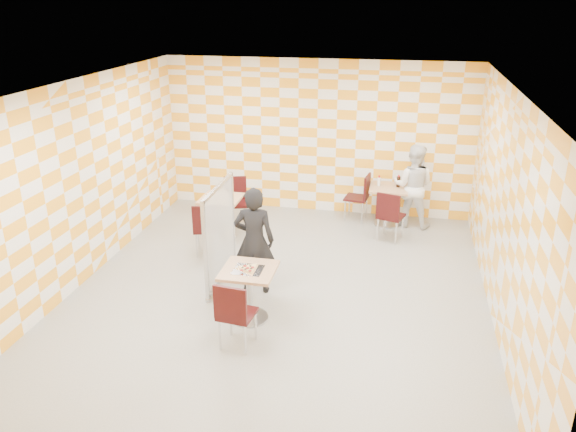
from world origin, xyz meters
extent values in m
plane|color=#989892|center=(0.00, 0.00, 0.00)|extent=(7.00, 7.00, 0.00)
plane|color=white|center=(0.00, 0.00, 3.00)|extent=(7.00, 7.00, 0.00)
plane|color=white|center=(0.00, 3.50, 1.50)|extent=(6.00, 0.00, 6.00)
plane|color=white|center=(-3.00, 0.00, 1.50)|extent=(0.00, 7.00, 7.00)
plane|color=white|center=(3.00, 0.00, 1.50)|extent=(0.00, 7.00, 7.00)
cube|color=tan|center=(-0.23, -0.77, 0.73)|extent=(0.70, 0.70, 0.04)
cylinder|color=#A5A5AA|center=(-0.23, -0.77, 0.37)|extent=(0.08, 0.08, 0.70)
cylinder|color=#A5A5AA|center=(-0.23, -0.77, 0.01)|extent=(0.50, 0.50, 0.03)
cube|color=tan|center=(1.45, 3.00, 0.73)|extent=(0.70, 0.70, 0.04)
cylinder|color=#A5A5AA|center=(1.45, 3.00, 0.37)|extent=(0.08, 0.08, 0.70)
cylinder|color=#A5A5AA|center=(1.45, 3.00, 0.01)|extent=(0.50, 0.50, 0.03)
cube|color=tan|center=(-1.45, 1.80, 0.73)|extent=(0.70, 0.70, 0.04)
cylinder|color=#A5A5AA|center=(-1.45, 1.80, 0.37)|extent=(0.08, 0.08, 0.70)
cylinder|color=#A5A5AA|center=(-1.45, 1.80, 0.01)|extent=(0.50, 0.50, 0.03)
cube|color=black|center=(-0.21, -1.40, 0.45)|extent=(0.46, 0.46, 0.04)
cube|color=black|center=(-0.23, -1.60, 0.70)|extent=(0.42, 0.09, 0.45)
cylinder|color=silver|center=(-0.02, -1.25, 0.21)|extent=(0.03, 0.03, 0.43)
cylinder|color=silver|center=(-0.36, -1.21, 0.21)|extent=(0.03, 0.03, 0.43)
cylinder|color=silver|center=(-0.06, -1.59, 0.21)|extent=(0.03, 0.03, 0.43)
cylinder|color=silver|center=(-0.40, -1.55, 0.21)|extent=(0.03, 0.03, 0.43)
cube|color=black|center=(1.53, 2.28, 0.45)|extent=(0.53, 0.53, 0.04)
cube|color=black|center=(1.47, 2.09, 0.70)|extent=(0.41, 0.17, 0.45)
cylinder|color=silver|center=(1.75, 2.39, 0.21)|extent=(0.03, 0.03, 0.43)
cylinder|color=silver|center=(1.42, 2.50, 0.21)|extent=(0.03, 0.03, 0.43)
cylinder|color=silver|center=(1.64, 2.07, 0.21)|extent=(0.03, 0.03, 0.43)
cylinder|color=silver|center=(1.32, 2.17, 0.21)|extent=(0.03, 0.03, 0.43)
cube|color=black|center=(0.84, 3.11, 0.45)|extent=(0.48, 0.48, 0.04)
cube|color=black|center=(1.04, 3.08, 0.70)|extent=(0.10, 0.42, 0.45)
cylinder|color=silver|center=(0.70, 3.31, 0.21)|extent=(0.03, 0.03, 0.43)
cylinder|color=silver|center=(0.65, 2.97, 0.21)|extent=(0.03, 0.03, 0.43)
cylinder|color=silver|center=(1.04, 3.26, 0.21)|extent=(0.03, 0.03, 0.43)
cylinder|color=silver|center=(0.99, 2.92, 0.21)|extent=(0.03, 0.03, 0.43)
cube|color=black|center=(-1.48, 1.09, 0.45)|extent=(0.51, 0.51, 0.04)
cube|color=black|center=(-1.42, 0.90, 0.70)|extent=(0.42, 0.15, 0.45)
cylinder|color=silver|center=(-1.36, 1.30, 0.21)|extent=(0.03, 0.03, 0.43)
cylinder|color=silver|center=(-1.68, 1.21, 0.21)|extent=(0.03, 0.03, 0.43)
cylinder|color=silver|center=(-1.27, 0.97, 0.21)|extent=(0.03, 0.03, 0.43)
cylinder|color=silver|center=(-1.60, 0.88, 0.21)|extent=(0.03, 0.03, 0.43)
cube|color=black|center=(-1.34, 2.33, 0.45)|extent=(0.52, 0.52, 0.04)
cube|color=black|center=(-1.40, 2.52, 0.70)|extent=(0.41, 0.16, 0.45)
cylinder|color=silver|center=(-1.45, 2.11, 0.21)|extent=(0.03, 0.03, 0.43)
cylinder|color=silver|center=(-1.13, 2.21, 0.21)|extent=(0.03, 0.03, 0.43)
cylinder|color=silver|center=(-1.55, 2.44, 0.21)|extent=(0.03, 0.03, 0.43)
cylinder|color=silver|center=(-1.22, 2.54, 0.21)|extent=(0.03, 0.03, 0.43)
cube|color=white|center=(-0.93, 0.18, 0.80)|extent=(0.02, 1.30, 1.40)
cube|color=#B2B2B7|center=(-0.93, 0.18, 1.52)|extent=(0.05, 1.30, 0.05)
cube|color=#B2B2B7|center=(-0.93, 0.18, 0.08)|extent=(0.05, 1.30, 0.05)
cube|color=#B2B2B7|center=(-0.93, -0.47, 0.80)|extent=(0.05, 0.05, 1.50)
cylinder|color=#B2B2B7|center=(-0.93, -0.47, 0.03)|extent=(0.08, 0.08, 0.05)
cube|color=#B2B2B7|center=(-0.93, 0.83, 0.80)|extent=(0.05, 0.05, 1.50)
cylinder|color=#B2B2B7|center=(-0.93, 0.83, 0.03)|extent=(0.08, 0.08, 0.05)
imported|color=black|center=(-0.36, 0.01, 0.81)|extent=(0.62, 0.44, 1.61)
imported|color=white|center=(1.89, 3.05, 0.79)|extent=(0.85, 0.71, 1.57)
cube|color=silver|center=(-0.23, -0.79, 0.75)|extent=(0.38, 0.34, 0.01)
cone|color=tan|center=(-0.23, -0.79, 0.77)|extent=(0.40, 0.40, 0.02)
cone|color=#F2D88C|center=(-0.23, -0.77, 0.78)|extent=(0.33, 0.33, 0.01)
cylinder|color=maroon|center=(-0.29, -0.89, 0.79)|extent=(0.04, 0.04, 0.01)
cylinder|color=maroon|center=(-0.18, -0.88, 0.79)|extent=(0.04, 0.04, 0.01)
cylinder|color=maroon|center=(-0.23, -0.81, 0.79)|extent=(0.04, 0.04, 0.01)
cylinder|color=maroon|center=(-0.28, -0.76, 0.79)|extent=(0.04, 0.04, 0.01)
cylinder|color=maroon|center=(-0.17, -0.78, 0.79)|extent=(0.04, 0.04, 0.01)
torus|color=black|center=(-0.18, -0.82, 0.79)|extent=(0.03, 0.03, 0.01)
torus|color=black|center=(-0.25, -0.85, 0.79)|extent=(0.03, 0.03, 0.01)
torus|color=black|center=(-0.21, -0.75, 0.79)|extent=(0.03, 0.03, 0.01)
torus|color=black|center=(-0.30, -0.81, 0.79)|extent=(0.03, 0.03, 0.01)
cylinder|color=white|center=(1.26, 3.04, 0.83)|extent=(0.06, 0.06, 0.16)
cylinder|color=red|center=(1.26, 3.04, 0.93)|extent=(0.04, 0.04, 0.04)
cylinder|color=black|center=(1.62, 3.04, 0.85)|extent=(0.07, 0.07, 0.20)
cylinder|color=red|center=(1.62, 3.04, 0.96)|extent=(0.03, 0.03, 0.03)
camera|label=1|loc=(1.61, -7.12, 4.13)|focal=35.00mm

